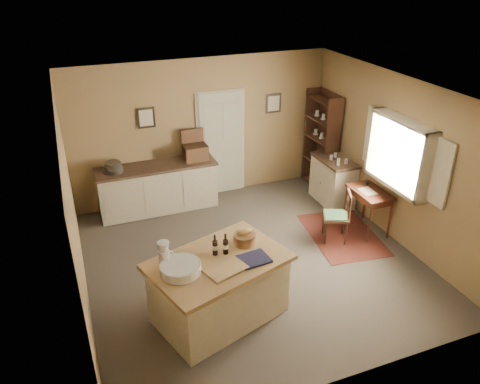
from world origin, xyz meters
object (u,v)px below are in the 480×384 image
(right_cabinet, at_px, (333,180))
(sideboard, at_px, (158,186))
(work_island, at_px, (219,287))
(desk_chair, at_px, (336,217))
(shelving_unit, at_px, (323,141))
(writing_desk, at_px, (369,196))

(right_cabinet, bearing_deg, sideboard, 163.96)
(work_island, bearing_deg, desk_chair, 6.47)
(desk_chair, relative_size, shelving_unit, 0.45)
(work_island, relative_size, writing_desk, 2.41)
(writing_desk, bearing_deg, sideboard, 147.27)
(writing_desk, bearing_deg, right_cabinet, 90.01)
(sideboard, distance_m, shelving_unit, 3.38)
(writing_desk, distance_m, desk_chair, 0.71)
(desk_chair, height_order, shelving_unit, shelving_unit)
(sideboard, height_order, writing_desk, sideboard)
(desk_chair, distance_m, right_cabinet, 1.37)
(writing_desk, height_order, desk_chair, desk_chair)
(shelving_unit, bearing_deg, right_cabinet, -101.96)
(right_cabinet, height_order, shelving_unit, shelving_unit)
(right_cabinet, bearing_deg, writing_desk, -89.99)
(work_island, distance_m, writing_desk, 3.31)
(sideboard, height_order, right_cabinet, sideboard)
(work_island, bearing_deg, shelving_unit, 24.96)
(writing_desk, bearing_deg, work_island, -159.55)
(work_island, distance_m, right_cabinet, 3.85)
(writing_desk, xyz_separation_m, right_cabinet, (-0.00, 1.13, -0.20))
(work_island, height_order, writing_desk, work_island)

